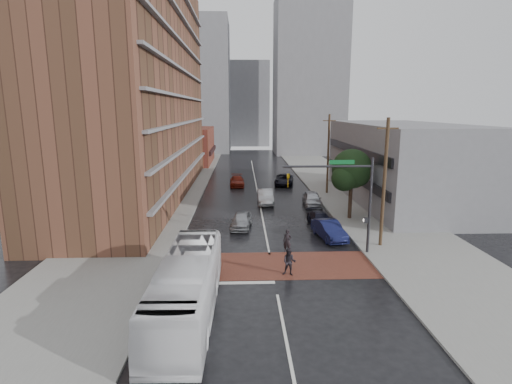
{
  "coord_description": "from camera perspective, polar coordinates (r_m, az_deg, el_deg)",
  "views": [
    {
      "loc": [
        -2.01,
        -25.42,
        10.59
      ],
      "look_at": [
        -0.79,
        8.62,
        3.5
      ],
      "focal_mm": 28.0,
      "sensor_mm": 36.0,
      "label": 1
    }
  ],
  "objects": [
    {
      "name": "pedestrian_a",
      "position": [
        30.22,
        4.49,
        -7.01
      ],
      "size": [
        0.76,
        0.63,
        1.78
      ],
      "primitive_type": "imported",
      "rotation": [
        0.0,
        0.0,
        -0.36
      ],
      "color": "black",
      "rests_on": "ground"
    },
    {
      "name": "crosswalk",
      "position": [
        28.07,
        2.25,
        -10.4
      ],
      "size": [
        14.0,
        5.0,
        0.02
      ],
      "primitive_type": "cube",
      "color": "brown",
      "rests_on": "ground"
    },
    {
      "name": "ground",
      "position": [
        27.61,
        2.32,
        -10.81
      ],
      "size": [
        160.0,
        160.0,
        0.0
      ],
      "primitive_type": "plane",
      "color": "black",
      "rests_on": "ground"
    },
    {
      "name": "transit_bus",
      "position": [
        21.44,
        -9.81,
        -13.18
      ],
      "size": [
        2.91,
        11.62,
        3.23
      ],
      "primitive_type": "imported",
      "rotation": [
        0.0,
        0.0,
        -0.02
      ],
      "color": "white",
      "rests_on": "ground"
    },
    {
      "name": "car_travel_c",
      "position": [
        56.06,
        -2.72,
        1.59
      ],
      "size": [
        2.09,
        4.91,
        1.41
      ],
      "primitive_type": "imported",
      "rotation": [
        0.0,
        0.0,
        0.02
      ],
      "color": "maroon",
      "rests_on": "ground"
    },
    {
      "name": "car_parked_far",
      "position": [
        44.8,
        8.03,
        -0.98
      ],
      "size": [
        2.09,
        4.77,
        1.6
      ],
      "primitive_type": "imported",
      "rotation": [
        0.0,
        0.0,
        -0.04
      ],
      "color": "#AFB2B7",
      "rests_on": "ground"
    },
    {
      "name": "distant_tower_center",
      "position": [
        120.44,
        -1.12,
        12.43
      ],
      "size": [
        12.0,
        10.0,
        24.0
      ],
      "primitive_type": "cube",
      "color": "gray",
      "rests_on": "ground"
    },
    {
      "name": "suv_travel",
      "position": [
        56.94,
        4.04,
        1.78
      ],
      "size": [
        3.29,
        5.71,
        1.5
      ],
      "primitive_type": "imported",
      "rotation": [
        0.0,
        0.0,
        -0.15
      ],
      "color": "black",
      "rests_on": "ground"
    },
    {
      "name": "storefront_west",
      "position": [
        80.36,
        -9.25,
        6.54
      ],
      "size": [
        8.0,
        16.0,
        7.0
      ],
      "primitive_type": "cube",
      "color": "brown",
      "rests_on": "ground"
    },
    {
      "name": "sidewalk_east",
      "position": [
        53.25,
        12.69,
        0.08
      ],
      "size": [
        9.0,
        90.0,
        0.15
      ],
      "primitive_type": "cube",
      "color": "gray",
      "rests_on": "ground"
    },
    {
      "name": "building_east",
      "position": [
        49.42,
        20.01,
        3.97
      ],
      "size": [
        11.0,
        26.0,
        9.0
      ],
      "primitive_type": "cube",
      "color": "gray",
      "rests_on": "ground"
    },
    {
      "name": "utility_pole_far",
      "position": [
        50.88,
        10.27,
        5.42
      ],
      "size": [
        1.6,
        0.26,
        10.0
      ],
      "color": "#473321",
      "rests_on": "ground"
    },
    {
      "name": "street_tree",
      "position": [
        39.34,
        13.51,
        2.87
      ],
      "size": [
        4.2,
        4.1,
        6.9
      ],
      "color": "#332319",
      "rests_on": "ground"
    },
    {
      "name": "apartment_block",
      "position": [
        50.97,
        -16.23,
        15.14
      ],
      "size": [
        10.0,
        44.0,
        28.0
      ],
      "primitive_type": "cube",
      "color": "brown",
      "rests_on": "ground"
    },
    {
      "name": "distant_tower_east",
      "position": [
        99.0,
        7.55,
        15.95
      ],
      "size": [
        16.0,
        14.0,
        36.0
      ],
      "primitive_type": "cube",
      "color": "gray",
      "rests_on": "ground"
    },
    {
      "name": "car_travel_a",
      "position": [
        36.2,
        -2.11,
        -4.07
      ],
      "size": [
        2.21,
        4.43,
        1.45
      ],
      "primitive_type": "imported",
      "rotation": [
        0.0,
        0.0,
        -0.12
      ],
      "color": "#9FA2A7",
      "rests_on": "ground"
    },
    {
      "name": "utility_pole_near",
      "position": [
        31.81,
        17.85,
        1.32
      ],
      "size": [
        1.6,
        0.26,
        10.0
      ],
      "color": "#473321",
      "rests_on": "ground"
    },
    {
      "name": "car_parked_mid",
      "position": [
        37.5,
        9.13,
        -3.82
      ],
      "size": [
        2.17,
        4.4,
        1.23
      ],
      "primitive_type": "imported",
      "rotation": [
        0.0,
        0.0,
        0.11
      ],
      "color": "black",
      "rests_on": "ground"
    },
    {
      "name": "distant_tower_west",
      "position": [
        104.25,
        -8.95,
        14.59
      ],
      "size": [
        18.0,
        16.0,
        32.0
      ],
      "primitive_type": "cube",
      "color": "gray",
      "rests_on": "ground"
    },
    {
      "name": "sidewalk_west",
      "position": [
        52.37,
        -12.45,
        -0.11
      ],
      "size": [
        9.0,
        90.0,
        0.15
      ],
      "primitive_type": "cube",
      "color": "gray",
      "rests_on": "ground"
    },
    {
      "name": "pedestrian_b",
      "position": [
        26.25,
        4.78,
        -9.93
      ],
      "size": [
        1.03,
        0.9,
        1.81
      ],
      "primitive_type": "imported",
      "rotation": [
        0.0,
        0.0,
        -0.27
      ],
      "color": "black",
      "rests_on": "ground"
    },
    {
      "name": "signal_mast",
      "position": [
        29.59,
        13.4,
        0.01
      ],
      "size": [
        6.5,
        0.3,
        7.2
      ],
      "color": "#2D2D33",
      "rests_on": "ground"
    },
    {
      "name": "car_travel_b",
      "position": [
        45.46,
        1.34,
        -0.68
      ],
      "size": [
        1.71,
        4.87,
        1.6
      ],
      "primitive_type": "imported",
      "rotation": [
        0.0,
        0.0,
        0.0
      ],
      "color": "#AEB1B6",
      "rests_on": "ground"
    },
    {
      "name": "car_parked_near",
      "position": [
        33.82,
        10.4,
        -5.34
      ],
      "size": [
        2.41,
        4.83,
        1.52
      ],
      "primitive_type": "imported",
      "rotation": [
        0.0,
        0.0,
        0.18
      ],
      "color": "#12163F",
      "rests_on": "ground"
    }
  ]
}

